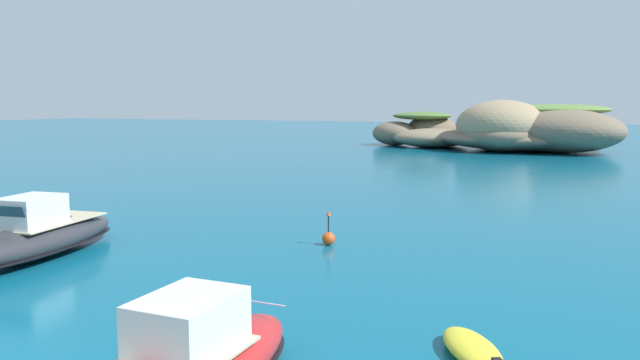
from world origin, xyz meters
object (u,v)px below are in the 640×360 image
(motorboat_charcoal, at_px, (39,236))
(islet_small, at_px, (426,133))
(channel_buoy, at_px, (328,237))
(islet_large, at_px, (522,130))
(dinghy_tender, at_px, (472,349))

(motorboat_charcoal, bearing_deg, islet_small, 91.06)
(motorboat_charcoal, height_order, channel_buoy, motorboat_charcoal)
(islet_large, height_order, channel_buoy, islet_large)
(channel_buoy, bearing_deg, motorboat_charcoal, -146.87)
(motorboat_charcoal, distance_m, channel_buoy, 11.58)
(islet_large, relative_size, dinghy_tender, 9.67)
(islet_small, distance_m, motorboat_charcoal, 70.05)
(islet_large, bearing_deg, channel_buoy, -92.76)
(islet_small, relative_size, motorboat_charcoal, 2.03)
(islet_large, relative_size, channel_buoy, 18.27)
(islet_small, bearing_deg, motorboat_charcoal, -88.94)
(islet_small, height_order, dinghy_tender, islet_small)
(motorboat_charcoal, bearing_deg, channel_buoy, 33.13)
(islet_large, bearing_deg, dinghy_tender, -86.11)
(islet_small, distance_m, dinghy_tender, 75.25)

